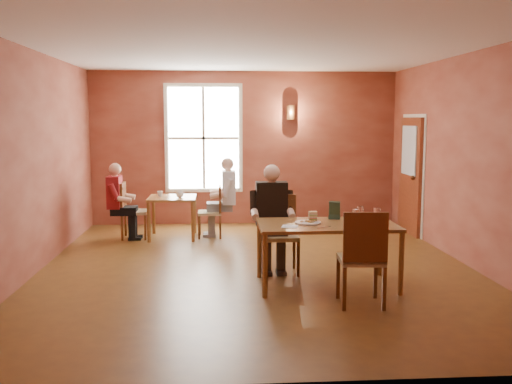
{
  "coord_description": "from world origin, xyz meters",
  "views": [
    {
      "loc": [
        -0.55,
        -7.75,
        2.07
      ],
      "look_at": [
        0.0,
        0.2,
        1.05
      ],
      "focal_mm": 40.0,
      "sensor_mm": 36.0,
      "label": 1
    }
  ],
  "objects": [
    {
      "name": "diner_main",
      "position": [
        0.3,
        -0.28,
        0.7
      ],
      "size": [
        0.56,
        0.56,
        1.4
      ],
      "primitive_type": null,
      "rotation": [
        0.0,
        0.0,
        3.14
      ],
      "color": "#3A2920",
      "rests_on": "ground"
    },
    {
      "name": "knife",
      "position": [
        0.71,
        -1.17,
        0.79
      ],
      "size": [
        0.19,
        0.13,
        0.0
      ],
      "primitive_type": "cube",
      "rotation": [
        0.0,
        0.0,
        0.55
      ],
      "color": "silver",
      "rests_on": "main_table"
    },
    {
      "name": "sandwich",
      "position": [
        0.64,
        -0.82,
        0.85
      ],
      "size": [
        0.1,
        0.09,
        0.12
      ],
      "primitive_type": "cube",
      "rotation": [
        0.0,
        0.0,
        0.0
      ],
      "color": "tan",
      "rests_on": "main_table"
    },
    {
      "name": "goblet_c",
      "position": [
        1.12,
        -1.07,
        0.9
      ],
      "size": [
        0.11,
        0.11,
        0.22
      ],
      "primitive_type": null,
      "rotation": [
        0.0,
        0.0,
        -0.35
      ],
      "color": "white",
      "rests_on": "main_table"
    },
    {
      "name": "cup_a",
      "position": [
        -1.19,
        2.1,
        0.77
      ],
      "size": [
        0.14,
        0.14,
        0.1
      ],
      "primitive_type": "imported",
      "rotation": [
        0.0,
        0.0,
        -0.11
      ],
      "color": "silver",
      "rests_on": "second_table"
    },
    {
      "name": "chair_empty",
      "position": [
        1.05,
        -1.64,
        0.54
      ],
      "size": [
        0.51,
        0.51,
        1.09
      ],
      "primitive_type": null,
      "rotation": [
        0.0,
        0.0,
        -0.05
      ],
      "color": "brown",
      "rests_on": "ground"
    },
    {
      "name": "cup_b",
      "position": [
        -1.55,
        2.27,
        0.77
      ],
      "size": [
        0.13,
        0.13,
        0.09
      ],
      "primitive_type": "imported",
      "rotation": [
        0.0,
        0.0,
        0.4
      ],
      "color": "white",
      "rests_on": "second_table"
    },
    {
      "name": "plate_food",
      "position": [
        0.57,
        -0.9,
        0.81
      ],
      "size": [
        0.33,
        0.33,
        0.04
      ],
      "primitive_type": "cylinder",
      "rotation": [
        0.0,
        0.0,
        -0.02
      ],
      "color": "white",
      "rests_on": "main_table"
    },
    {
      "name": "napkin",
      "position": [
        0.31,
        -1.09,
        0.8
      ],
      "size": [
        0.22,
        0.22,
        0.01
      ],
      "primitive_type": "cube",
      "rotation": [
        0.0,
        0.0,
        -0.23
      ],
      "color": "silver",
      "rests_on": "main_table"
    },
    {
      "name": "window",
      "position": [
        -0.8,
        3.45,
        1.7
      ],
      "size": [
        1.36,
        0.1,
        1.96
      ],
      "primitive_type": "cube",
      "color": "white",
      "rests_on": "wall_back"
    },
    {
      "name": "side_plate",
      "position": [
        1.51,
        -0.67,
        0.8
      ],
      "size": [
        0.26,
        0.26,
        0.02
      ],
      "primitive_type": "cylinder",
      "rotation": [
        0.0,
        0.0,
        -0.38
      ],
      "color": "silver",
      "rests_on": "main_table"
    },
    {
      "name": "main_table",
      "position": [
        0.8,
        -0.9,
        0.4
      ],
      "size": [
        1.69,
        0.95,
        0.79
      ],
      "primitive_type": null,
      "color": "brown",
      "rests_on": "ground"
    },
    {
      "name": "chair_diner_main",
      "position": [
        0.3,
        -0.25,
        0.52
      ],
      "size": [
        0.46,
        0.46,
        1.05
      ],
      "primitive_type": null,
      "rotation": [
        0.0,
        0.0,
        3.14
      ],
      "color": "brown",
      "rests_on": "ground"
    },
    {
      "name": "menu_stand",
      "position": [
        0.95,
        -0.63,
        0.91
      ],
      "size": [
        0.16,
        0.12,
        0.24
      ],
      "primitive_type": "cube",
      "rotation": [
        0.0,
        0.0,
        -0.37
      ],
      "color": "#27422D",
      "rests_on": "main_table"
    },
    {
      "name": "goblet_a",
      "position": [
        1.23,
        -0.83,
        0.9
      ],
      "size": [
        0.09,
        0.09,
        0.21
      ],
      "primitive_type": null,
      "rotation": [
        0.0,
        0.0,
        0.08
      ],
      "color": "white",
      "rests_on": "main_table"
    },
    {
      "name": "second_table",
      "position": [
        -1.33,
        2.18,
        0.36
      ],
      "size": [
        0.82,
        0.82,
        0.72
      ],
      "primitive_type": null,
      "color": "brown",
      "rests_on": "ground"
    },
    {
      "name": "goblet_b",
      "position": [
        1.4,
        -1.0,
        0.9
      ],
      "size": [
        0.11,
        0.11,
        0.22
      ],
      "primitive_type": null,
      "rotation": [
        0.0,
        0.0,
        0.38
      ],
      "color": "white",
      "rests_on": "main_table"
    },
    {
      "name": "wall_right",
      "position": [
        3.0,
        0.0,
        1.5
      ],
      "size": [
        0.04,
        7.0,
        3.0
      ],
      "primitive_type": "cube",
      "color": "brown",
      "rests_on": "ground"
    },
    {
      "name": "ground",
      "position": [
        0.0,
        0.0,
        0.0
      ],
      "size": [
        6.0,
        7.0,
        0.01
      ],
      "primitive_type": "cube",
      "color": "brown",
      "rests_on": "ground"
    },
    {
      "name": "door",
      "position": [
        2.94,
        2.3,
        1.05
      ],
      "size": [
        0.12,
        1.04,
        2.1
      ],
      "primitive_type": "cube",
      "color": "maroon",
      "rests_on": "ground"
    },
    {
      "name": "wall_back",
      "position": [
        0.0,
        3.5,
        1.5
      ],
      "size": [
        6.0,
        0.04,
        3.0
      ],
      "primitive_type": "cube",
      "color": "brown",
      "rests_on": "ground"
    },
    {
      "name": "wall_sconce",
      "position": [
        0.9,
        3.4,
        2.2
      ],
      "size": [
        0.16,
        0.16,
        0.28
      ],
      "primitive_type": "cylinder",
      "color": "brown",
      "rests_on": "wall_back"
    },
    {
      "name": "diner_white",
      "position": [
        -0.65,
        2.18,
        0.67
      ],
      "size": [
        0.54,
        0.54,
        1.35
      ],
      "primitive_type": null,
      "rotation": [
        0.0,
        0.0,
        1.57
      ],
      "color": "white",
      "rests_on": "ground"
    },
    {
      "name": "chair_diner_white",
      "position": [
        -0.68,
        2.18,
        0.46
      ],
      "size": [
        0.4,
        0.4,
        0.91
      ],
      "primitive_type": null,
      "rotation": [
        0.0,
        0.0,
        1.57
      ],
      "color": "#5C2E15",
      "rests_on": "ground"
    },
    {
      "name": "chair_diner_maroon",
      "position": [
        -1.98,
        2.18,
        0.49
      ],
      "size": [
        0.43,
        0.43,
        0.98
      ],
      "primitive_type": null,
      "rotation": [
        0.0,
        0.0,
        -1.57
      ],
      "color": "#572816",
      "rests_on": "ground"
    },
    {
      "name": "sunglasses",
      "position": [
        1.36,
        -1.17,
        0.8
      ],
      "size": [
        0.15,
        0.06,
        0.02
      ],
      "primitive_type": "cube",
      "rotation": [
        0.0,
        0.0,
        0.06
      ],
      "color": "black",
      "rests_on": "main_table"
    },
    {
      "name": "wall_front",
      "position": [
        0.0,
        -3.5,
        1.5
      ],
      "size": [
        6.0,
        0.04,
        3.0
      ],
      "primitive_type": "cube",
      "color": "brown",
      "rests_on": "ground"
    },
    {
      "name": "wall_left",
      "position": [
        -3.0,
        0.0,
        1.5
      ],
      "size": [
        0.04,
        7.0,
        3.0
      ],
      "primitive_type": "cube",
      "color": "brown",
      "rests_on": "ground"
    },
    {
      "name": "diner_maroon",
      "position": [
        -2.01,
        2.18,
        0.64
      ],
      "size": [
        0.51,
        0.51,
        1.28
      ],
      "primitive_type": null,
      "rotation": [
        0.0,
        0.0,
        -1.57
      ],
      "color": "maroon",
      "rests_on": "ground"
    },
    {
      "name": "ceiling",
      "position": [
        0.0,
        0.0,
        3.0
      ],
      "size": [
        6.0,
        7.0,
        0.04
      ],
      "primitive_type": "cube",
      "color": "white",
      "rests_on": "wall_back"
    }
  ]
}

